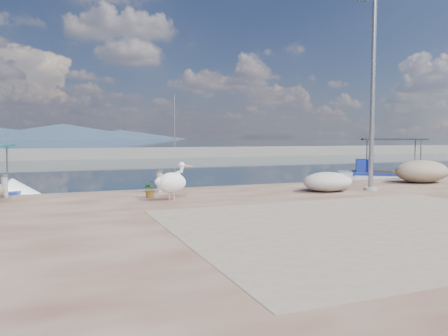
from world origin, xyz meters
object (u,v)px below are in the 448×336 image
lamp_post (372,97)px  boat_right (391,178)px  pelican (172,182)px  bollard_near (160,180)px

lamp_post → boat_right: bearing=42.7°
boat_right → pelican: (-13.36, -5.47, 0.83)m
boat_right → lamp_post: lamp_post is taller
pelican → lamp_post: size_ratio=0.17×
pelican → boat_right: bearing=25.5°
boat_right → pelican: boat_right is taller
lamp_post → bollard_near: size_ratio=9.08×
boat_right → bollard_near: boat_right is taller
boat_right → bollard_near: 13.74m
boat_right → pelican: bearing=-123.2°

